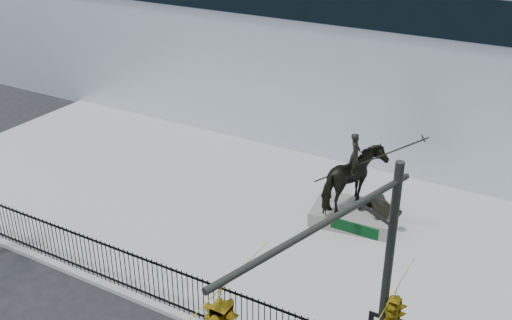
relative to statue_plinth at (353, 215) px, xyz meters
The scene contains 6 objects.
plaza 3.60m from the statue_plinth, 154.84° to the right, with size 30.00×12.00×0.15m, color gray.
building 12.60m from the statue_plinth, 105.77° to the left, with size 44.00×14.00×9.00m, color silver.
picket_fence 7.98m from the statue_plinth, 114.03° to the right, with size 22.10×0.10×1.50m.
statue_plinth is the anchor object (origin of this frame).
equestrian_statue 1.40m from the statue_plinth, ahead, with size 3.65×2.54×3.12m.
traffic_signal_right 11.87m from the statue_plinth, 72.97° to the right, with size 2.17×6.86×7.00m.
Camera 1 is at (9.65, -9.72, 11.81)m, focal length 42.00 mm.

